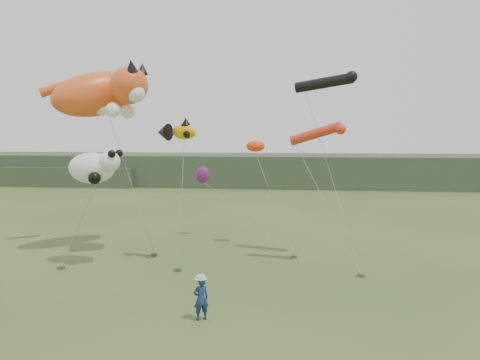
# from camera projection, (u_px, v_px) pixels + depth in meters

# --- Properties ---
(ground) EXTENTS (120.00, 120.00, 0.00)m
(ground) POSITION_uv_depth(u_px,v_px,m) (223.00, 305.00, 18.49)
(ground) COLOR #385123
(ground) RESTS_ON ground
(headland) EXTENTS (90.00, 13.00, 4.00)m
(headland) POSITION_uv_depth(u_px,v_px,m) (251.00, 170.00, 62.83)
(headland) COLOR #2D3D28
(headland) RESTS_ON ground
(festival_attendant) EXTENTS (0.68, 0.61, 1.57)m
(festival_attendant) POSITION_uv_depth(u_px,v_px,m) (201.00, 299.00, 16.99)
(festival_attendant) COLOR navy
(festival_attendant) RESTS_ON ground
(sandbag_anchors) EXTENTS (15.08, 3.77, 0.16)m
(sandbag_anchors) POSITION_uv_depth(u_px,v_px,m) (208.00, 264.00, 24.05)
(sandbag_anchors) COLOR brown
(sandbag_anchors) RESTS_ON ground
(cat_kite) EXTENTS (7.30, 5.87, 3.59)m
(cat_kite) POSITION_uv_depth(u_px,v_px,m) (105.00, 93.00, 26.47)
(cat_kite) COLOR #E8521D
(cat_kite) RESTS_ON ground
(fish_kite) EXTENTS (2.47, 1.63, 1.20)m
(fish_kite) POSITION_uv_depth(u_px,v_px,m) (176.00, 132.00, 24.23)
(fish_kite) COLOR #ED9400
(fish_kite) RESTS_ON ground
(tube_kites) EXTENTS (3.54, 2.91, 3.90)m
(tube_kites) POSITION_uv_depth(u_px,v_px,m) (326.00, 101.00, 24.57)
(tube_kites) COLOR black
(tube_kites) RESTS_ON ground
(panda_kite) EXTENTS (2.82, 1.82, 1.75)m
(panda_kite) POSITION_uv_depth(u_px,v_px,m) (95.00, 167.00, 23.80)
(panda_kite) COLOR white
(panda_kite) RESTS_ON ground
(misc_kites) EXTENTS (4.68, 2.67, 2.83)m
(misc_kites) POSITION_uv_depth(u_px,v_px,m) (225.00, 163.00, 29.58)
(misc_kites) COLOR #FE3B0A
(misc_kites) RESTS_ON ground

